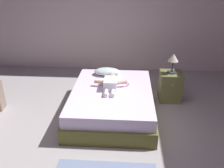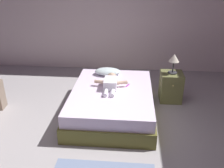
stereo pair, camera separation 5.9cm
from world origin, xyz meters
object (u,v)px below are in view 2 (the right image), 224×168
bed (112,102)px  nightstand (171,87)px  toothbrush (128,85)px  lamp (174,60)px  pillow (108,72)px  baby (111,83)px

bed → nightstand: size_ratio=3.38×
toothbrush → lamp: 0.89m
toothbrush → lamp: lamp is taller
bed → toothbrush: bearing=36.4°
pillow → lamp: size_ratio=1.34×
bed → baby: size_ratio=2.73×
baby → nightstand: 1.12m
bed → nightstand: (0.99, 0.53, 0.05)m
bed → nightstand: bearing=28.2°
baby → nightstand: size_ratio=1.24×
lamp → toothbrush: bearing=-154.8°
bed → pillow: (-0.13, 0.60, 0.27)m
bed → pillow: size_ratio=3.81×
nightstand → baby: bearing=-157.6°
baby → lamp: lamp is taller
bed → lamp: bearing=28.2°
toothbrush → lamp: bearing=25.2°
bed → pillow: pillow is taller
toothbrush → pillow: bearing=131.4°
baby → nightstand: (1.02, 0.42, -0.23)m
pillow → baby: (0.10, -0.49, 0.01)m
baby → nightstand: bearing=22.4°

